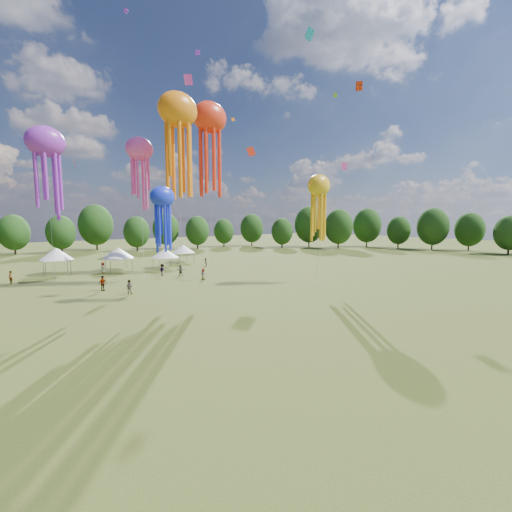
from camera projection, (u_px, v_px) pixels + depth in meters
ground at (443, 399)px, 16.70m from camera, size 300.00×300.00×0.00m
spectator_near at (129, 287)px, 40.13m from camera, size 1.07×1.02×1.75m
spectators_far at (149, 271)px, 52.21m from camera, size 30.87×16.66×1.92m
festival_tents at (107, 254)px, 58.35m from camera, size 39.47×10.50×4.39m
show_kites at (175, 148)px, 48.13m from camera, size 34.30×24.55×28.24m
small_kites at (130, 68)px, 46.15m from camera, size 62.42×61.13×41.79m
treeline at (90, 233)px, 62.94m from camera, size 201.57×95.24×13.43m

